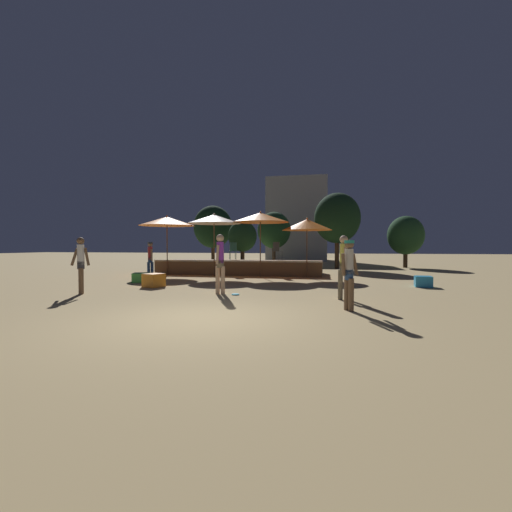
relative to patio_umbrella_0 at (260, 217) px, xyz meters
name	(u,v)px	position (x,y,z in m)	size (l,w,h in m)	color
ground_plane	(202,318)	(0.58, -9.43, -2.85)	(120.00, 120.00, 0.00)	tan
wooden_deck	(241,267)	(-1.38, 1.61, -2.50)	(8.57, 2.77, 0.78)	brown
patio_umbrella_0	(260,217)	(0.00, 0.00, 0.00)	(2.72, 2.72, 3.16)	brown
patio_umbrella_1	(214,219)	(-2.29, -0.08, -0.05)	(2.63, 2.63, 3.10)	brown
patio_umbrella_2	(167,221)	(-4.91, 0.17, -0.10)	(2.82, 2.82, 3.06)	brown
patio_umbrella_3	(307,225)	(2.20, 0.18, -0.36)	(2.35, 2.35, 2.83)	brown
cube_seat_0	(154,280)	(-3.04, -4.70, -2.61)	(0.78, 0.78, 0.49)	orange
cube_seat_1	(141,278)	(-4.37, -3.29, -2.66)	(0.79, 0.79, 0.38)	#4CC651
cube_seat_2	(423,282)	(6.57, -2.71, -2.65)	(0.63, 0.63, 0.39)	#2D9EDB
person_0	(220,261)	(-0.13, -5.91, -1.81)	(0.31, 0.50, 1.86)	tan
person_1	(344,264)	(3.57, -6.31, -1.86)	(0.30, 0.49, 1.79)	#72664C
person_2	(349,272)	(3.62, -7.93, -1.95)	(0.44, 0.32, 1.63)	brown
person_3	(150,258)	(-4.67, -1.99, -1.92)	(0.40, 0.35, 1.67)	#2D4C7F
person_4	(81,263)	(-4.36, -6.81, -1.88)	(0.51, 0.36, 1.76)	brown
bistro_chair_0	(233,249)	(-1.63, 1.00, -1.53)	(0.45, 0.45, 0.90)	#1E4C47
bistro_chair_1	(277,249)	(0.70, 0.73, -1.53)	(0.45, 0.45, 0.90)	#2D3338
frisbee_disc	(235,294)	(0.39, -6.04, -2.83)	(0.23, 0.23, 0.03)	#33B2D8
background_tree_0	(337,218)	(3.78, 6.76, 0.43)	(2.96, 2.96, 4.92)	#3D2B1C
background_tree_1	(274,230)	(-1.17, 12.06, -0.07)	(2.76, 2.76, 4.30)	#3D2B1C
background_tree_2	(406,235)	(8.41, 8.87, -0.65)	(2.40, 2.40, 3.53)	#3D2B1C
background_tree_3	(242,236)	(-2.59, 6.88, -0.70)	(1.98, 1.98, 3.25)	#3D2B1C
background_tree_4	(213,227)	(-5.89, 10.31, 0.16)	(3.10, 3.10, 4.73)	#3D2B1C
distant_building	(298,220)	(0.22, 18.89, 1.26)	(5.92, 4.20, 8.21)	gray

